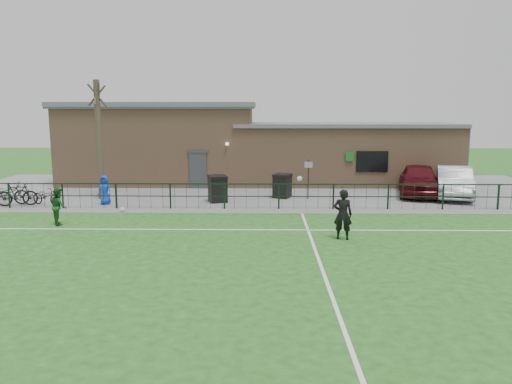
{
  "coord_description": "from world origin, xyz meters",
  "views": [
    {
      "loc": [
        0.32,
        -14.54,
        4.54
      ],
      "look_at": [
        0.0,
        5.0,
        1.3
      ],
      "focal_mm": 35.0,
      "sensor_mm": 36.0,
      "label": 1
    }
  ],
  "objects_px": {
    "bicycle_a": "(6,193)",
    "ball_ground": "(122,210)",
    "bare_tree": "(99,140)",
    "spectator_child": "(105,190)",
    "wheelie_bin_right": "(282,187)",
    "car_maroon": "(419,180)",
    "car_silver": "(454,182)",
    "sign_post": "(308,180)",
    "wheelie_bin_left": "(218,190)",
    "outfield_player": "(59,206)",
    "bicycle_c": "(46,196)",
    "bicycle_b": "(17,194)"
  },
  "relations": [
    {
      "from": "car_silver",
      "to": "spectator_child",
      "type": "height_order",
      "value": "car_silver"
    },
    {
      "from": "wheelie_bin_left",
      "to": "ball_ground",
      "type": "distance_m",
      "value": 4.81
    },
    {
      "from": "bicycle_a",
      "to": "ball_ground",
      "type": "height_order",
      "value": "bicycle_a"
    },
    {
      "from": "ball_ground",
      "to": "spectator_child",
      "type": "bearing_deg",
      "value": 126.64
    },
    {
      "from": "car_silver",
      "to": "outfield_player",
      "type": "height_order",
      "value": "car_silver"
    },
    {
      "from": "wheelie_bin_right",
      "to": "ball_ground",
      "type": "relative_size",
      "value": 4.95
    },
    {
      "from": "bicycle_a",
      "to": "bicycle_b",
      "type": "height_order",
      "value": "bicycle_b"
    },
    {
      "from": "car_maroon",
      "to": "ball_ground",
      "type": "bearing_deg",
      "value": -147.88
    },
    {
      "from": "wheelie_bin_right",
      "to": "bicycle_b",
      "type": "distance_m",
      "value": 12.87
    },
    {
      "from": "car_maroon",
      "to": "bicycle_c",
      "type": "bearing_deg",
      "value": -156.24
    },
    {
      "from": "wheelie_bin_right",
      "to": "outfield_player",
      "type": "distance_m",
      "value": 11.01
    },
    {
      "from": "car_maroon",
      "to": "car_silver",
      "type": "bearing_deg",
      "value": -4.46
    },
    {
      "from": "sign_post",
      "to": "wheelie_bin_left",
      "type": "bearing_deg",
      "value": -169.32
    },
    {
      "from": "bare_tree",
      "to": "car_maroon",
      "type": "height_order",
      "value": "bare_tree"
    },
    {
      "from": "wheelie_bin_right",
      "to": "car_maroon",
      "type": "distance_m",
      "value": 7.35
    },
    {
      "from": "wheelie_bin_right",
      "to": "bare_tree",
      "type": "bearing_deg",
      "value": -154.01
    },
    {
      "from": "wheelie_bin_left",
      "to": "sign_post",
      "type": "xyz_separation_m",
      "value": [
        4.54,
        0.86,
        0.39
      ]
    },
    {
      "from": "outfield_player",
      "to": "bicycle_c",
      "type": "bearing_deg",
      "value": 0.64
    },
    {
      "from": "bicycle_c",
      "to": "ball_ground",
      "type": "distance_m",
      "value": 4.4
    },
    {
      "from": "sign_post",
      "to": "bicycle_a",
      "type": "height_order",
      "value": "sign_post"
    },
    {
      "from": "wheelie_bin_left",
      "to": "bicycle_b",
      "type": "distance_m",
      "value": 9.48
    },
    {
      "from": "bare_tree",
      "to": "spectator_child",
      "type": "height_order",
      "value": "bare_tree"
    },
    {
      "from": "wheelie_bin_right",
      "to": "bicycle_c",
      "type": "height_order",
      "value": "wheelie_bin_right"
    },
    {
      "from": "car_maroon",
      "to": "ball_ground",
      "type": "distance_m",
      "value": 15.31
    },
    {
      "from": "car_silver",
      "to": "ball_ground",
      "type": "bearing_deg",
      "value": -149.04
    },
    {
      "from": "sign_post",
      "to": "ball_ground",
      "type": "xyz_separation_m",
      "value": [
        -8.58,
        -3.4,
        -0.9
      ]
    },
    {
      "from": "bicycle_a",
      "to": "wheelie_bin_left",
      "type": "bearing_deg",
      "value": -96.83
    },
    {
      "from": "car_silver",
      "to": "ball_ground",
      "type": "distance_m",
      "value": 16.75
    },
    {
      "from": "car_maroon",
      "to": "outfield_player",
      "type": "height_order",
      "value": "car_maroon"
    },
    {
      "from": "wheelie_bin_left",
      "to": "spectator_child",
      "type": "bearing_deg",
      "value": 170.76
    },
    {
      "from": "car_maroon",
      "to": "bicycle_b",
      "type": "distance_m",
      "value": 20.21
    },
    {
      "from": "spectator_child",
      "to": "outfield_player",
      "type": "height_order",
      "value": "outfield_player"
    },
    {
      "from": "sign_post",
      "to": "bicycle_c",
      "type": "height_order",
      "value": "sign_post"
    },
    {
      "from": "outfield_player",
      "to": "wheelie_bin_right",
      "type": "bearing_deg",
      "value": -84.8
    },
    {
      "from": "bare_tree",
      "to": "bicycle_b",
      "type": "distance_m",
      "value": 4.61
    },
    {
      "from": "wheelie_bin_left",
      "to": "ball_ground",
      "type": "height_order",
      "value": "wheelie_bin_left"
    },
    {
      "from": "wheelie_bin_left",
      "to": "spectator_child",
      "type": "xyz_separation_m",
      "value": [
        -5.36,
        -0.78,
        0.09
      ]
    },
    {
      "from": "bicycle_b",
      "to": "spectator_child",
      "type": "height_order",
      "value": "spectator_child"
    },
    {
      "from": "bare_tree",
      "to": "outfield_player",
      "type": "relative_size",
      "value": 4.06
    },
    {
      "from": "sign_post",
      "to": "outfield_player",
      "type": "xyz_separation_m",
      "value": [
        -10.41,
        -5.8,
        -0.28
      ]
    },
    {
      "from": "wheelie_bin_right",
      "to": "bicycle_c",
      "type": "relative_size",
      "value": 0.69
    },
    {
      "from": "wheelie_bin_right",
      "to": "car_maroon",
      "type": "bearing_deg",
      "value": 29.93
    },
    {
      "from": "outfield_player",
      "to": "ball_ground",
      "type": "xyz_separation_m",
      "value": [
        1.83,
        2.4,
        -0.62
      ]
    },
    {
      "from": "ball_ground",
      "to": "bare_tree",
      "type": "bearing_deg",
      "value": 120.84
    },
    {
      "from": "car_silver",
      "to": "bicycle_a",
      "type": "distance_m",
      "value": 22.4
    },
    {
      "from": "car_silver",
      "to": "bicycle_c",
      "type": "relative_size",
      "value": 2.91
    },
    {
      "from": "bare_tree",
      "to": "spectator_child",
      "type": "xyz_separation_m",
      "value": [
        0.67,
        -1.55,
        -2.28
      ]
    },
    {
      "from": "wheelie_bin_right",
      "to": "bicycle_a",
      "type": "distance_m",
      "value": 13.49
    },
    {
      "from": "wheelie_bin_right",
      "to": "car_silver",
      "type": "bearing_deg",
      "value": 25.06
    },
    {
      "from": "bare_tree",
      "to": "car_silver",
      "type": "height_order",
      "value": "bare_tree"
    }
  ]
}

